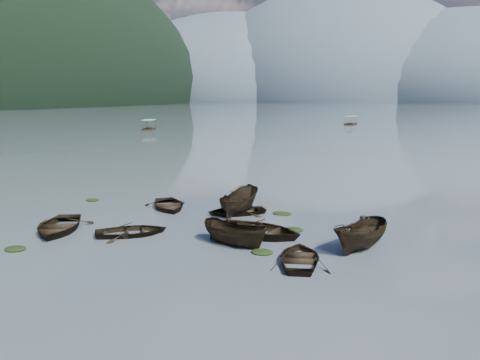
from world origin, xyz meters
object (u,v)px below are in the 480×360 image
(rowboat_3, at_px, (300,262))
(rowboat_0, at_px, (59,231))
(pontoon_centre, at_px, (351,124))
(pontoon_left, at_px, (149,130))

(rowboat_3, bearing_deg, rowboat_0, -13.95)
(rowboat_0, distance_m, rowboat_3, 14.31)
(pontoon_centre, bearing_deg, rowboat_0, -84.92)
(rowboat_0, bearing_deg, pontoon_centre, 64.57)
(pontoon_left, xyz_separation_m, pontoon_centre, (45.79, 37.12, 0.00))
(pontoon_left, height_order, pontoon_centre, pontoon_left)
(rowboat_3, distance_m, pontoon_left, 95.73)
(rowboat_0, relative_size, pontoon_left, 0.78)
(rowboat_0, xyz_separation_m, rowboat_3, (14.24, -1.33, 0.00))
(pontoon_left, relative_size, pontoon_centre, 1.01)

